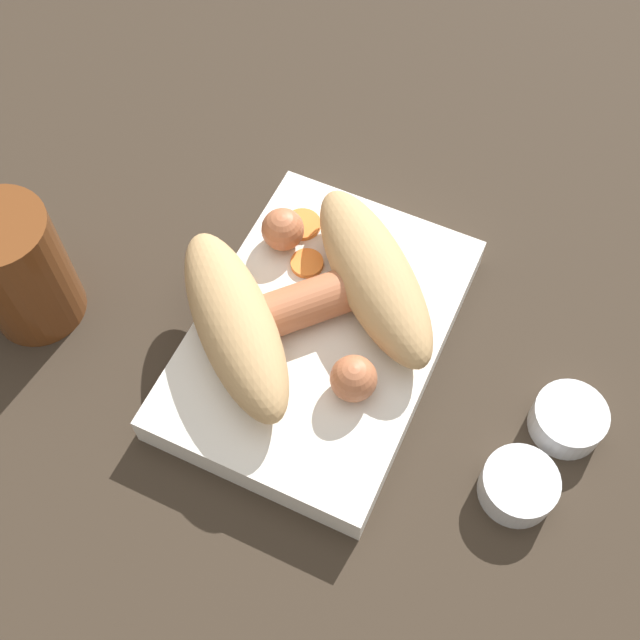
# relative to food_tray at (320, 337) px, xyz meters

# --- Properties ---
(ground_plane) EXTENTS (3.00, 3.00, 0.00)m
(ground_plane) POSITION_rel_food_tray_xyz_m (0.00, 0.00, -0.01)
(ground_plane) COLOR #33281E
(food_tray) EXTENTS (0.24, 0.17, 0.03)m
(food_tray) POSITION_rel_food_tray_xyz_m (0.00, 0.00, 0.00)
(food_tray) COLOR silver
(food_tray) RESTS_ON ground_plane
(bread_roll) EXTENTS (0.22, 0.22, 0.05)m
(bread_roll) POSITION_rel_food_tray_xyz_m (0.00, 0.01, 0.04)
(bread_roll) COLOR tan
(bread_roll) RESTS_ON food_tray
(sausage) EXTENTS (0.12, 0.13, 0.03)m
(sausage) POSITION_rel_food_tray_xyz_m (0.01, 0.01, 0.03)
(sausage) COLOR #B26642
(sausage) RESTS_ON food_tray
(pickled_veggies) EXTENTS (0.07, 0.06, 0.00)m
(pickled_veggies) POSITION_rel_food_tray_xyz_m (0.06, 0.04, 0.02)
(pickled_veggies) COLOR orange
(pickled_veggies) RESTS_ON food_tray
(condiment_cup_near) EXTENTS (0.05, 0.05, 0.02)m
(condiment_cup_near) POSITION_rel_food_tray_xyz_m (-0.05, -0.17, -0.00)
(condiment_cup_near) COLOR silver
(condiment_cup_near) RESTS_ON ground_plane
(condiment_cup_far) EXTENTS (0.05, 0.05, 0.02)m
(condiment_cup_far) POSITION_rel_food_tray_xyz_m (0.01, -0.18, -0.00)
(condiment_cup_far) COLOR silver
(condiment_cup_far) RESTS_ON ground_plane
(drink_glass) EXTENTS (0.07, 0.07, 0.10)m
(drink_glass) POSITION_rel_food_tray_xyz_m (-0.06, 0.21, 0.04)
(drink_glass) COLOR brown
(drink_glass) RESTS_ON ground_plane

